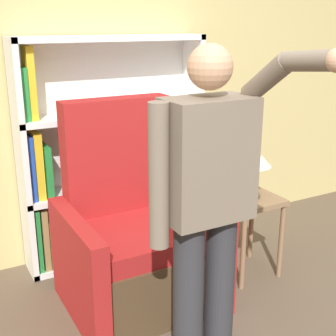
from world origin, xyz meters
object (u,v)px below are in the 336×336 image
Objects in this scene: bookcase at (100,155)px; side_table at (249,212)px; armchair at (135,242)px; table_lamp at (252,158)px; person_standing at (207,204)px.

side_table is at bearing -43.03° from bookcase.
armchair is 3.48× the size of table_lamp.
armchair reaches higher than table_lamp.
armchair is (-0.03, -0.66, -0.41)m from bookcase.
table_lamp is at bearing -43.03° from bookcase.
bookcase is 1.00× the size of person_standing.
side_table is at bearing -104.04° from table_lamp.
bookcase is 1.17m from side_table.
side_table is at bearing -6.60° from armchair.
side_table is at bearing 40.86° from person_standing.
armchair is 0.86m from side_table.
table_lamp is (0.81, -0.76, 0.06)m from bookcase.
side_table is 1.58× the size of table_lamp.
bookcase is at bearing 136.97° from side_table.
table_lamp is at bearing -6.60° from armchair.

